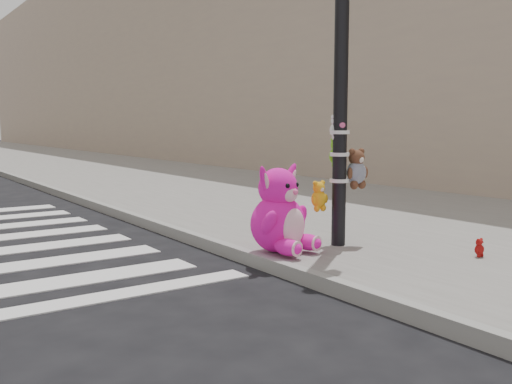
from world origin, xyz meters
TOP-DOWN VIEW (x-y plane):
  - ground at (0.00, 0.00)m, footprint 120.00×120.00m
  - sidewalk_near at (5.00, 10.00)m, footprint 7.00×80.00m
  - curb_edge at (1.55, 10.00)m, footprint 0.12×80.00m
  - bld_near at (10.50, 20.00)m, footprint 5.00×60.00m
  - signal_pole at (2.63, 1.81)m, footprint 0.70×0.48m
  - pink_bunny at (1.81, 1.87)m, footprint 0.76×0.84m
  - red_teddy at (3.40, 0.50)m, footprint 0.14×0.10m

SIDE VIEW (x-z plane):
  - ground at x=0.00m, z-range 0.00..0.00m
  - sidewalk_near at x=5.00m, z-range 0.00..0.14m
  - curb_edge at x=1.55m, z-range -0.01..0.15m
  - red_teddy at x=3.40m, z-range 0.14..0.34m
  - pink_bunny at x=1.81m, z-range 0.05..1.03m
  - signal_pole at x=2.63m, z-range -0.22..3.78m
  - bld_near at x=10.50m, z-range 0.00..10.00m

